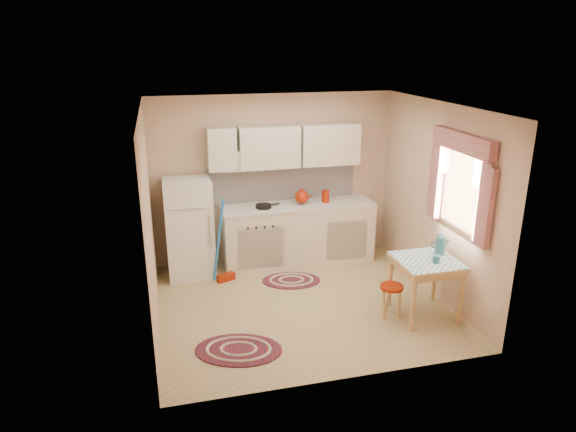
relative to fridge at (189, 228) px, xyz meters
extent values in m
plane|color=tan|center=(1.30, -1.25, -0.70)|extent=(3.60, 3.60, 0.00)
cube|color=silver|center=(1.30, -1.25, 1.80)|extent=(3.60, 3.20, 0.04)
cube|color=tan|center=(1.30, 0.35, 0.55)|extent=(3.60, 0.04, 2.50)
cube|color=tan|center=(1.30, -2.85, 0.55)|extent=(3.60, 0.04, 2.50)
cube|color=tan|center=(-0.50, -1.25, 0.55)|extent=(0.04, 3.20, 2.50)
cube|color=tan|center=(3.10, -1.25, 0.55)|extent=(0.04, 3.20, 2.50)
cube|color=white|center=(1.43, 0.34, 0.50)|extent=(2.25, 0.03, 0.55)
cube|color=silver|center=(1.43, 0.19, 1.07)|extent=(2.25, 0.33, 0.60)
cube|color=white|center=(3.08, -1.80, 0.85)|extent=(0.04, 0.85, 0.95)
cube|color=white|center=(0.00, 0.00, 0.00)|extent=(0.65, 0.60, 1.40)
cube|color=silver|center=(1.60, 0.05, -0.26)|extent=(2.25, 0.60, 0.88)
cube|color=silver|center=(1.60, 0.05, 0.20)|extent=(2.27, 0.62, 0.04)
cylinder|color=black|center=(1.07, 0.00, 0.24)|extent=(0.28, 0.28, 0.05)
cylinder|color=#9A1E05|center=(2.02, 0.05, 0.30)|extent=(0.14, 0.14, 0.16)
cube|color=#E1B270|center=(2.68, -1.86, -0.34)|extent=(0.72, 0.72, 0.72)
cylinder|color=#9A1E05|center=(2.26, -1.83, -0.49)|extent=(0.33, 0.33, 0.42)
cylinder|color=#2A6F80|center=(2.74, -1.96, 0.07)|extent=(0.11, 0.11, 0.10)
camera|label=1|loc=(-0.30, -6.91, 2.50)|focal=32.00mm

